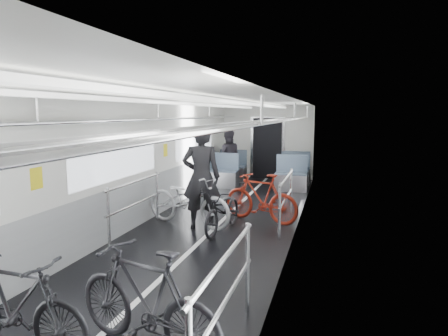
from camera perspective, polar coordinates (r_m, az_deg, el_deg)
The scene contains 8 objects.
car_shell at distance 8.28m, azimuth 0.39°, elevation 0.63°, with size 3.02×14.01×2.41m.
bike_left_mid at distance 4.19m, azimuth -27.63°, elevation -16.94°, with size 0.45×1.58×0.95m, color black.
bike_left_far at distance 7.75m, azimuth -5.12°, elevation -4.58°, with size 0.67×1.92×1.01m, color #B2B3B7.
bike_right_near at distance 3.85m, azimuth -11.07°, elevation -17.96°, with size 0.47×1.67×1.01m, color black.
bike_right_far at distance 8.03m, azimuth 5.26°, elevation -4.22°, with size 0.46×1.64×0.99m, color maroon.
bike_aisle at distance 7.36m, azimuth -0.10°, elevation -6.01°, with size 0.54×1.54×0.81m, color black.
person_standing at distance 7.47m, azimuth -3.26°, elevation -1.33°, with size 0.71×0.47×1.96m, color black.
person_seated at distance 12.49m, azimuth 0.55°, elevation 1.70°, with size 0.80×0.63×1.65m, color #2C2930.
Camera 1 is at (2.14, -6.15, 2.17)m, focal length 32.00 mm.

